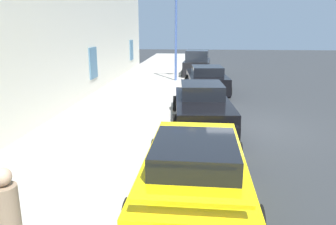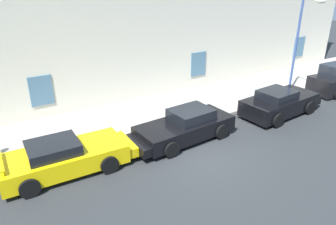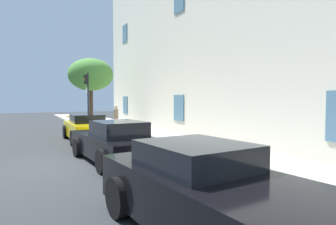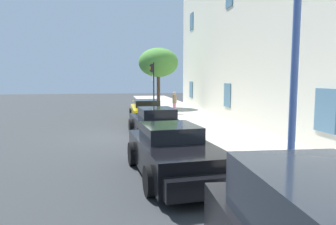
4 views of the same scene
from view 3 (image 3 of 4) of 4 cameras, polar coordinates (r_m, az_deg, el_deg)
name	(u,v)px [view 3 (image 3 of 4)]	position (r m, az deg, el deg)	size (l,w,h in m)	color
ground_plane	(72,164)	(9.83, -18.79, -9.76)	(80.00, 80.00, 0.00)	#2B2D30
sidewalk	(190,150)	(11.37, 4.45, -7.59)	(60.00, 4.39, 0.14)	#A8A399
sportscar_red_lead	(89,129)	(14.80, -15.59, -3.22)	(4.98, 2.16, 1.32)	yellow
sportscar_yellow_flank	(113,143)	(9.96, -10.90, -5.95)	(4.99, 2.29, 1.37)	black
sportscar_white_middle	(216,198)	(4.46, 9.64, -16.50)	(4.85, 2.38, 1.39)	black
tree_near_kerb	(91,75)	(22.72, -15.26, 7.30)	(3.39, 3.39, 5.09)	#473323
traffic_light	(87,90)	(20.17, -15.98, 4.28)	(0.44, 0.36, 3.76)	black
pedestrian_admiring	(116,118)	(17.96, -10.41, -1.01)	(0.34, 0.34, 1.57)	pink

